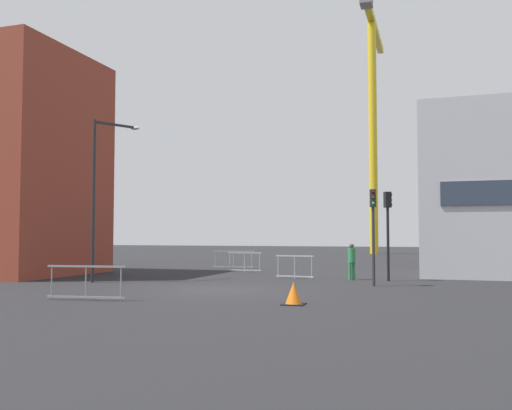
% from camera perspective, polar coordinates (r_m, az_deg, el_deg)
% --- Properties ---
extents(ground, '(160.00, 160.00, 0.00)m').
position_cam_1_polar(ground, '(20.97, -3.59, -8.60)').
color(ground, black).
extents(construction_crane, '(1.21, 17.25, 26.33)m').
position_cam_1_polar(construction_crane, '(64.08, 11.78, 10.60)').
color(construction_crane, yellow).
rests_on(construction_crane, ground).
extents(streetlamp_tall, '(1.26, 1.93, 7.03)m').
position_cam_1_polar(streetlamp_tall, '(25.33, -15.53, 2.06)').
color(streetlamp_tall, '#232326').
rests_on(streetlamp_tall, ground).
extents(traffic_light_median, '(0.39, 0.35, 3.94)m').
position_cam_1_polar(traffic_light_median, '(25.52, 13.25, -1.58)').
color(traffic_light_median, black).
rests_on(traffic_light_median, ground).
extents(traffic_light_verge, '(0.29, 0.39, 3.84)m').
position_cam_1_polar(traffic_light_verge, '(22.80, 11.81, -1.58)').
color(traffic_light_verge, '#2D2D30').
rests_on(traffic_light_verge, ground).
extents(pedestrian_walking, '(0.34, 0.34, 1.64)m').
position_cam_1_polar(pedestrian_walking, '(25.87, 9.69, -5.40)').
color(pedestrian_walking, '#2D844C').
rests_on(pedestrian_walking, ground).
extents(safety_barrier_right_run, '(1.94, 0.10, 1.08)m').
position_cam_1_polar(safety_barrier_right_run, '(30.90, -1.17, -5.78)').
color(safety_barrier_right_run, '#B2B5BA').
rests_on(safety_barrier_right_run, ground).
extents(safety_barrier_rear, '(1.84, 0.27, 1.08)m').
position_cam_1_polar(safety_barrier_rear, '(26.33, 3.95, -6.24)').
color(safety_barrier_rear, '#B2B5BA').
rests_on(safety_barrier_rear, ground).
extents(safety_barrier_mid_span, '(2.50, 0.37, 1.08)m').
position_cam_1_polar(safety_barrier_mid_span, '(34.07, -2.31, -5.52)').
color(safety_barrier_mid_span, '#9EA0A5').
rests_on(safety_barrier_mid_span, ground).
extents(safety_barrier_front, '(2.57, 0.38, 1.08)m').
position_cam_1_polar(safety_barrier_front, '(18.32, -16.90, -7.50)').
color(safety_barrier_front, gray).
rests_on(safety_barrier_front, ground).
extents(traffic_cone_striped, '(0.65, 0.65, 0.66)m').
position_cam_1_polar(traffic_cone_striped, '(16.55, 3.84, -9.02)').
color(traffic_cone_striped, black).
rests_on(traffic_cone_striped, ground).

